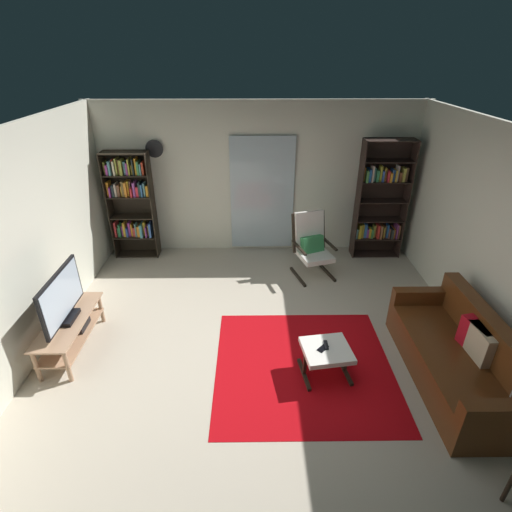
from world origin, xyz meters
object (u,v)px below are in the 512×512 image
bookshelf_near_tv (131,200)px  tv_remote (326,345)px  bookshelf_near_sofa (381,202)px  cell_phone (323,348)px  leather_sofa (459,358)px  lounge_armchair (312,243)px  wall_clock (154,149)px  tv_stand (71,328)px  ottoman (326,353)px  television (62,298)px

bookshelf_near_tv → tv_remote: 4.17m
bookshelf_near_sofa → cell_phone: bookshelf_near_sofa is taller
leather_sofa → lounge_armchair: 2.73m
cell_phone → wall_clock: bearing=170.8°
tv_stand → cell_phone: size_ratio=8.47×
cell_phone → lounge_armchair: bearing=129.5°
bookshelf_near_tv → bookshelf_near_sofa: (4.25, -0.04, -0.04)m
tv_remote → wall_clock: bearing=129.7°
leather_sofa → lounge_armchair: lounge_armchair is taller
tv_stand → ottoman: size_ratio=2.03×
tv_stand → ottoman: bearing=-9.2°
tv_stand → lounge_armchair: 3.66m
bookshelf_near_tv → lounge_armchair: size_ratio=1.81×
television → tv_remote: 3.07m
lounge_armchair → tv_remote: (-0.14, -2.26, -0.15)m
cell_phone → wall_clock: 4.23m
lounge_armchair → tv_remote: size_ratio=7.10×
cell_phone → bookshelf_near_sofa: bearing=108.5°
tv_remote → television: bearing=174.2°
bookshelf_near_sofa → leather_sofa: size_ratio=1.04×
ottoman → tv_stand: bearing=170.8°
leather_sofa → ottoman: size_ratio=3.36×
bookshelf_near_tv → ottoman: 4.22m
bookshelf_near_tv → ottoman: size_ratio=3.17×
lounge_armchair → cell_phone: lounge_armchair is taller
television → cell_phone: (2.98, -0.47, -0.36)m
television → lounge_armchair: size_ratio=0.94×
tv_stand → tv_remote: (3.03, -0.44, 0.09)m
television → wall_clock: size_ratio=3.32×
leather_sofa → lounge_armchair: (-1.30, 2.39, 0.24)m
tv_stand → ottoman: (3.03, -0.49, 0.01)m
cell_phone → wall_clock: size_ratio=0.48×
television → cell_phone: size_ratio=6.89×
lounge_armchair → bookshelf_near_tv: bearing=166.9°
bookshelf_near_tv → tv_remote: size_ratio=12.83×
bookshelf_near_tv → bookshelf_near_sofa: 4.25m
lounge_armchair → ottoman: size_ratio=1.75×
ottoman → leather_sofa: bearing=-3.4°
bookshelf_near_tv → leather_sofa: bookshelf_near_tv is taller
tv_stand → bookshelf_near_tv: size_ratio=0.64×
leather_sofa → cell_phone: (-1.49, 0.08, 0.08)m
television → tv_stand: bearing=95.6°
ottoman → wall_clock: bearing=127.2°
tv_stand → leather_sofa: (4.47, -0.57, 0.01)m
bookshelf_near_tv → wall_clock: bearing=20.5°
tv_stand → bookshelf_near_sofa: size_ratio=0.58×
tv_stand → lounge_armchair: (3.17, 1.81, 0.24)m
bookshelf_near_sofa → ottoman: 3.34m
bookshelf_near_tv → bookshelf_near_sofa: bearing=-0.5°
leather_sofa → tv_remote: (-1.45, 0.13, 0.08)m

